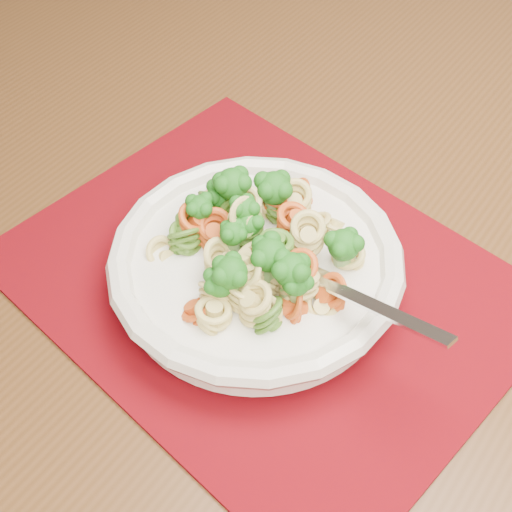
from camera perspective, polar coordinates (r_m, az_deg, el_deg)
The scene contains 5 objects.
dining_table at distance 0.77m, azimuth 1.55°, elevation 2.23°, with size 1.61×1.10×0.74m.
placemat at distance 0.61m, azimuth 0.59°, elevation -2.04°, with size 0.41×0.32×0.00m, color #660405.
pasta_bowl at distance 0.58m, azimuth 0.00°, elevation -0.76°, with size 0.24×0.24×0.05m.
pasta_broccoli_heap at distance 0.56m, azimuth 0.00°, elevation 0.40°, with size 0.20×0.20×0.06m, color tan, non-canonical shape.
fork at distance 0.55m, azimuth 4.22°, elevation -1.55°, with size 0.19×0.02×0.01m, color silver, non-canonical shape.
Camera 1 is at (-0.21, -0.02, 1.21)m, focal length 50.00 mm.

